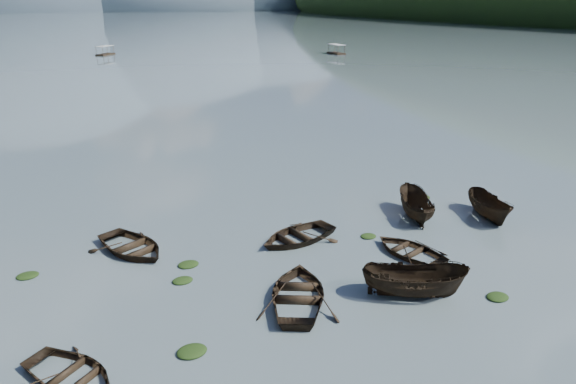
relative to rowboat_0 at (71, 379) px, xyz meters
name	(u,v)px	position (x,y,z in m)	size (l,w,h in m)	color
ground_plane	(405,335)	(12.43, -2.52, 0.00)	(2400.00, 2400.00, 0.00)	#4D5B60
haze_mtn_b	(21,10)	(-47.57, 897.48, 0.00)	(520.00, 520.00, 340.00)	#475666
haze_mtn_c	(155,9)	(152.43, 897.48, 0.00)	(520.00, 520.00, 260.00)	#475666
haze_mtn_d	(258,8)	(332.43, 897.48, 0.00)	(520.00, 520.00, 220.00)	#475666
rowboat_0	(71,379)	(0.00, 0.00, 0.00)	(2.81, 3.93, 0.81)	black
rowboat_1	(299,300)	(9.55, 1.48, 0.00)	(3.59, 5.03, 1.04)	black
rowboat_2	(413,296)	(14.45, -0.24, 0.00)	(1.78, 4.72, 1.82)	black
rowboat_3	(410,254)	(16.76, 3.23, 0.00)	(2.93, 4.10, 0.85)	black
rowboat_5	(488,217)	(24.15, 5.40, 0.00)	(1.64, 4.36, 1.68)	black
rowboat_6	(132,251)	(3.29, 9.32, 0.00)	(3.43, 4.81, 1.00)	black
rowboat_7	(297,240)	(11.98, 7.10, 0.00)	(3.36, 4.70, 0.97)	black
rowboat_8	(414,217)	(20.00, 7.26, 0.00)	(1.70, 4.53, 1.75)	black
weed_clump_0	(192,353)	(4.29, -0.28, 0.00)	(1.17, 0.95, 0.25)	black
weed_clump_1	(183,281)	(5.10, 5.14, 0.00)	(0.99, 0.79, 0.22)	black
weed_clump_2	(497,298)	(17.86, -1.89, 0.00)	(1.05, 0.84, 0.23)	black
weed_clump_3	(368,237)	(15.87, 5.91, 0.00)	(0.92, 0.78, 0.20)	black
weed_clump_5	(28,277)	(-1.74, 8.56, 0.00)	(1.04, 0.84, 0.22)	black
weed_clump_6	(188,265)	(5.71, 6.61, 0.00)	(1.06, 0.89, 0.22)	black
weed_clump_7	(422,198)	(22.41, 9.71, 0.00)	(1.16, 0.93, 0.25)	black
pontoon_centre	(106,55)	(11.05, 121.63, 0.00)	(2.25, 5.41, 2.07)	black
pontoon_right	(336,54)	(65.01, 101.63, 0.00)	(2.42, 5.82, 2.23)	black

